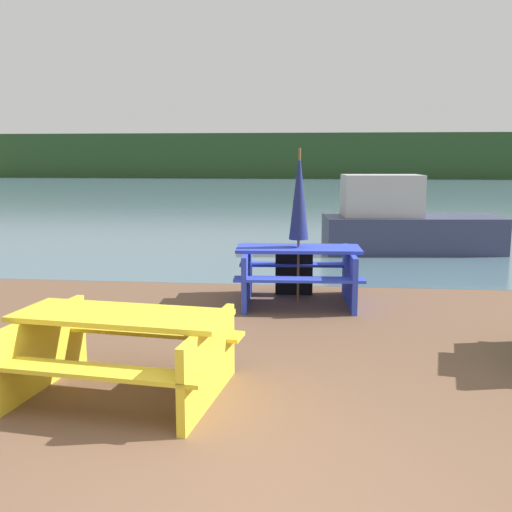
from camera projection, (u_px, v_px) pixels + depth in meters
water at (314, 192)px, 34.02m from camera, size 60.00×50.00×0.00m
far_treeline at (317, 156)px, 53.29m from camera, size 80.00×1.60×4.00m
picnic_table_yellow at (123, 345)px, 5.13m from camera, size 1.97×1.59×0.72m
picnic_table_blue at (298, 270)px, 8.33m from camera, size 1.79×1.48×0.79m
umbrella_navy at (299, 195)px, 8.16m from camera, size 0.27×0.27×2.14m
boat at (404, 224)px, 12.76m from camera, size 3.82×1.74×1.64m
signboard at (294, 270)px, 8.86m from camera, size 0.55×0.08×0.75m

